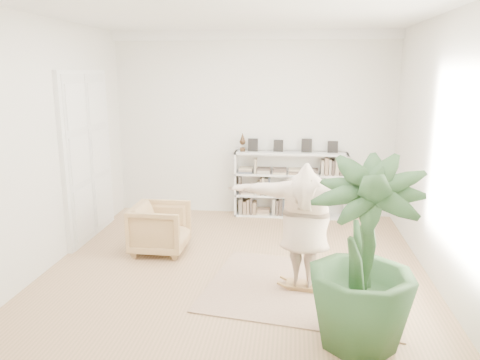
{
  "coord_description": "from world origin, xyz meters",
  "views": [
    {
      "loc": [
        0.78,
        -6.23,
        2.84
      ],
      "look_at": [
        0.02,
        0.4,
        1.28
      ],
      "focal_mm": 35.0,
      "sensor_mm": 36.0,
      "label": 1
    }
  ],
  "objects_px": {
    "armchair": "(160,228)",
    "person": "(305,223)",
    "bookshelf": "(290,185)",
    "houseplant": "(363,255)",
    "rocker_board": "(303,285)"
  },
  "relations": [
    {
      "from": "rocker_board",
      "to": "person",
      "type": "distance_m",
      "value": 0.87
    },
    {
      "from": "armchair",
      "to": "rocker_board",
      "type": "bearing_deg",
      "value": -115.85
    },
    {
      "from": "bookshelf",
      "to": "houseplant",
      "type": "relative_size",
      "value": 1.09
    },
    {
      "from": "bookshelf",
      "to": "person",
      "type": "bearing_deg",
      "value": -86.12
    },
    {
      "from": "rocker_board",
      "to": "person",
      "type": "xyz_separation_m",
      "value": [
        0.0,
        -0.0,
        0.87
      ]
    },
    {
      "from": "armchair",
      "to": "bookshelf",
      "type": "bearing_deg",
      "value": -43.26
    },
    {
      "from": "person",
      "to": "armchair",
      "type": "bearing_deg",
      "value": -17.13
    },
    {
      "from": "armchair",
      "to": "person",
      "type": "distance_m",
      "value": 2.57
    },
    {
      "from": "armchair",
      "to": "rocker_board",
      "type": "height_order",
      "value": "armchair"
    },
    {
      "from": "armchair",
      "to": "rocker_board",
      "type": "xyz_separation_m",
      "value": [
        2.25,
        -1.11,
        -0.33
      ]
    },
    {
      "from": "person",
      "to": "houseplant",
      "type": "relative_size",
      "value": 1.0
    },
    {
      "from": "person",
      "to": "houseplant",
      "type": "height_order",
      "value": "houseplant"
    },
    {
      "from": "houseplant",
      "to": "armchair",
      "type": "bearing_deg",
      "value": 140.55
    },
    {
      "from": "bookshelf",
      "to": "rocker_board",
      "type": "height_order",
      "value": "bookshelf"
    },
    {
      "from": "bookshelf",
      "to": "rocker_board",
      "type": "bearing_deg",
      "value": -86.12
    }
  ]
}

